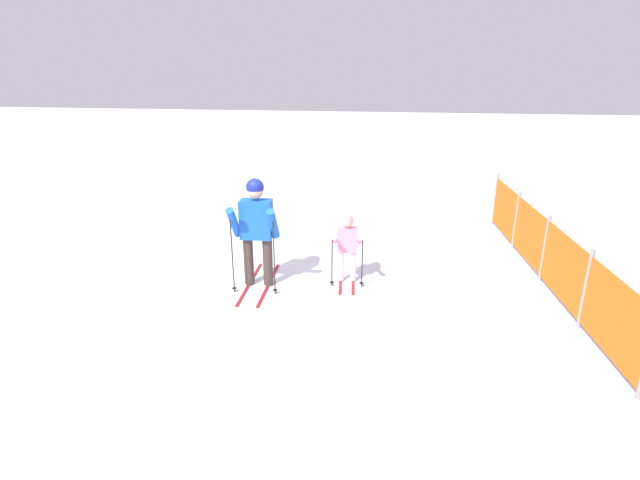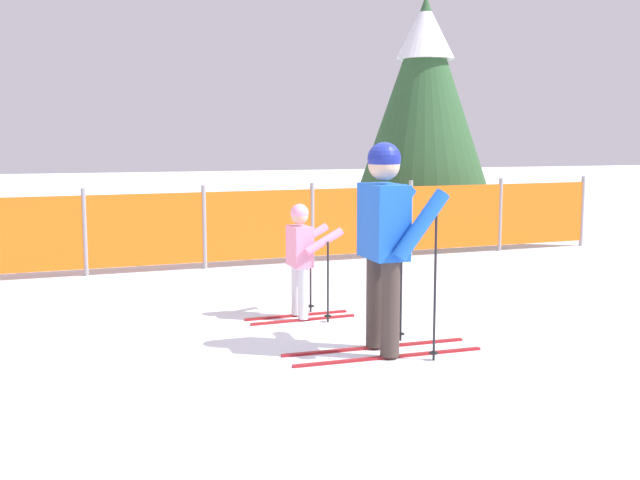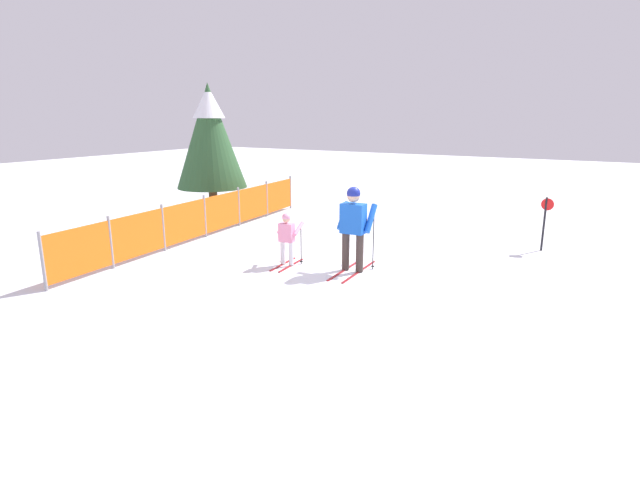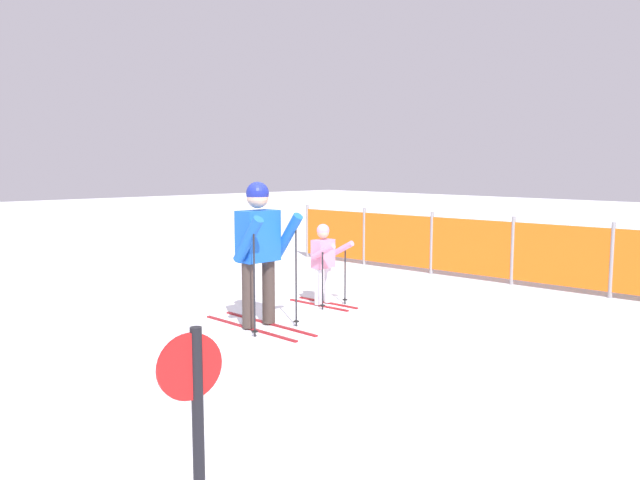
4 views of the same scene
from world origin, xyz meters
The scene contains 4 objects.
ground_plane centered at (0.00, 0.00, 0.00)m, with size 60.00×60.00×0.00m, color white.
skier_adult centered at (-0.23, -0.12, 1.02)m, with size 1.64×0.74×1.72m.
skier_child centered at (-0.56, 1.26, 0.66)m, with size 1.07×0.54×1.12m.
safety_fence centered at (0.46, 4.47, 0.55)m, with size 9.11×0.72×1.10m.
Camera 1 is at (6.80, 1.89, 3.34)m, focal length 28.00 mm.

